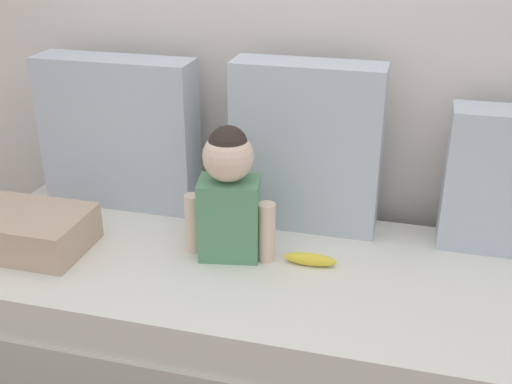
% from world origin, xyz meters
% --- Properties ---
extents(ground_plane, '(12.00, 12.00, 0.00)m').
position_xyz_m(ground_plane, '(0.00, 0.00, 0.00)').
color(ground_plane, brown).
extents(couch, '(2.28, 0.82, 0.41)m').
position_xyz_m(couch, '(0.00, 0.00, 0.20)').
color(couch, beige).
rests_on(couch, ground).
extents(throw_pillow_left, '(0.58, 0.16, 0.56)m').
position_xyz_m(throw_pillow_left, '(-0.71, 0.31, 0.69)').
color(throw_pillow_left, '#B2BCC6').
rests_on(throw_pillow_left, couch).
extents(throw_pillow_center, '(0.51, 0.16, 0.59)m').
position_xyz_m(throw_pillow_center, '(0.00, 0.31, 0.70)').
color(throw_pillow_center, '#B2BCC6').
rests_on(throw_pillow_center, couch).
extents(toddler, '(0.30, 0.17, 0.45)m').
position_xyz_m(toddler, '(-0.19, 0.03, 0.63)').
color(toddler, '#568E66').
rests_on(toddler, couch).
extents(banana, '(0.17, 0.05, 0.04)m').
position_xyz_m(banana, '(0.08, 0.03, 0.43)').
color(banana, yellow).
rests_on(banana, couch).
extents(folded_blanket, '(0.40, 0.28, 0.13)m').
position_xyz_m(folded_blanket, '(-0.86, -0.10, 0.47)').
color(folded_blanket, tan).
rests_on(folded_blanket, couch).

